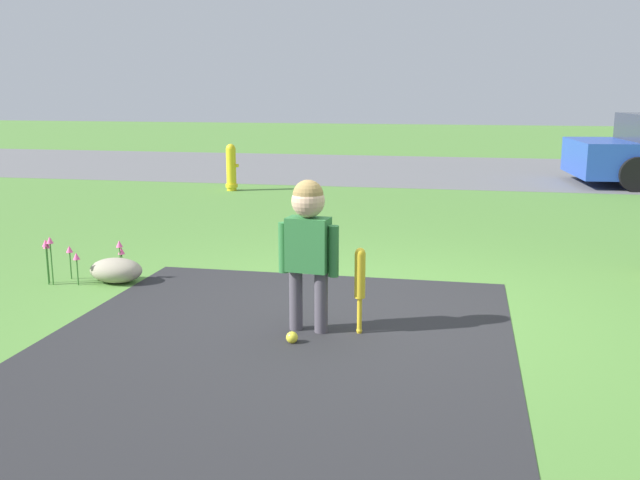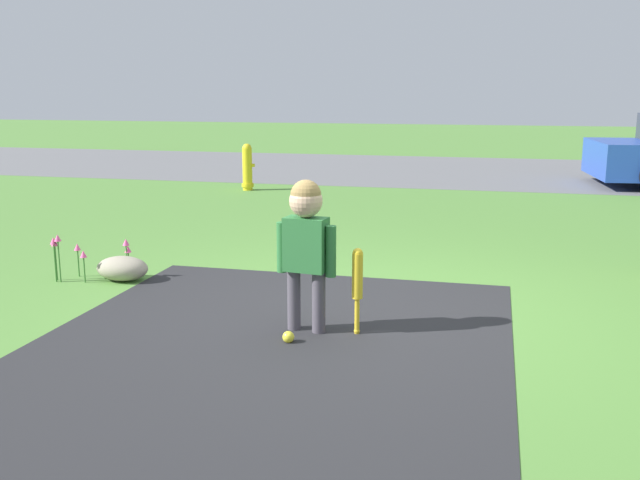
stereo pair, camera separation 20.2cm
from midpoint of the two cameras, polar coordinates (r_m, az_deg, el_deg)
The scene contains 9 objects.
ground_plane at distance 5.46m, azimuth 2.34°, elevation -5.74°, with size 60.00×60.00×0.00m, color #518438.
driveway_strip at distance 3.37m, azimuth -13.34°, elevation -17.81°, with size 3.14×7.00×0.01m.
street_strip at distance 15.23m, azimuth 8.44°, elevation 5.59°, with size 40.00×6.00×0.01m.
child at distance 4.85m, azimuth -2.14°, elevation 0.45°, with size 0.43×0.23×1.07m.
baseball_bat at distance 4.87m, azimuth 2.03°, elevation -3.11°, with size 0.07×0.07×0.61m.
sports_ball at distance 4.79m, azimuth -3.47°, elevation -7.79°, with size 0.08×0.08×0.08m.
fire_hydrant at distance 12.01m, azimuth -7.59°, elevation 5.73°, with size 0.23×0.20×0.78m.
flower_bed at distance 6.58m, azimuth -19.81°, elevation -0.75°, with size 0.63×0.35×0.43m.
edging_rock at distance 6.51m, azimuth -16.86°, elevation -2.35°, with size 0.47×0.33×0.22m.
Camera 1 is at (0.73, -5.15, 1.66)m, focal length 40.00 mm.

